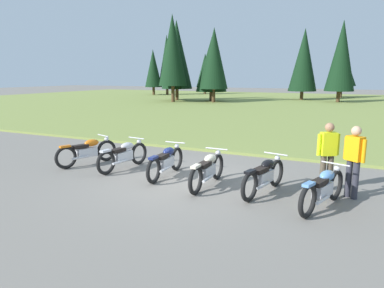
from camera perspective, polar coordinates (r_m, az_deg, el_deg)
name	(u,v)px	position (r m, az deg, el deg)	size (l,w,h in m)	color
ground_plane	(182,181)	(9.35, -1.58, -6.07)	(140.00, 140.00, 0.00)	slate
grass_moorland	(307,106)	(33.90, 18.42, 6.02)	(80.00, 44.00, 0.10)	olive
forest_treeline	(279,60)	(39.30, 14.14, 13.25)	(43.12, 24.00, 8.77)	#47331E
motorcycle_orange	(87,151)	(11.39, -16.80, -1.12)	(0.89, 2.01, 0.88)	black
motorcycle_silver	(124,155)	(10.59, -11.16, -1.76)	(0.62, 2.10, 0.88)	black
motorcycle_navy	(166,161)	(9.67, -4.27, -2.81)	(0.62, 2.10, 0.88)	black
motorcycle_cream	(208,169)	(8.81, 2.59, -4.19)	(0.62, 2.10, 0.88)	black
motorcycle_black	(264,176)	(8.45, 11.78, -5.09)	(0.72, 2.07, 0.88)	black
motorcycle_sky_blue	(323,188)	(7.87, 20.72, -6.81)	(0.86, 2.03, 0.88)	black
rider_near_row_end	(328,152)	(8.99, 21.39, -1.30)	(0.49, 0.37, 1.67)	#4C4233
rider_in_hivis_vest	(354,158)	(8.66, 25.04, -2.04)	(0.46, 0.39, 1.67)	#2D2D38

